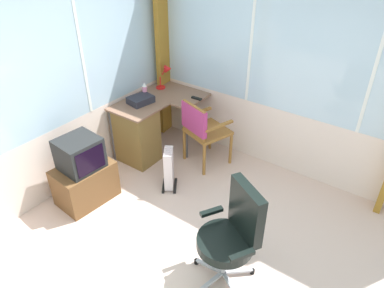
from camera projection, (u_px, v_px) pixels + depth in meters
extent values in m
cube|color=beige|center=(197.00, 280.00, 3.36)|extent=(5.13, 5.14, 0.06)
cube|color=silver|center=(49.00, 164.00, 4.16)|extent=(4.13, 0.06, 0.81)
cube|color=silver|center=(20.00, 57.00, 3.47)|extent=(4.05, 0.06, 1.74)
cube|color=white|center=(78.00, 40.00, 3.93)|extent=(0.04, 0.07, 1.74)
cube|color=silver|center=(293.00, 142.00, 4.55)|extent=(0.06, 4.14, 0.81)
cube|color=silver|center=(311.00, 42.00, 3.86)|extent=(0.06, 4.05, 1.74)
cube|color=white|center=(380.00, 55.00, 3.52)|extent=(0.07, 0.04, 1.74)
cube|color=white|center=(253.00, 32.00, 4.20)|extent=(0.07, 0.04, 1.74)
cube|color=#A47326|center=(163.00, 46.00, 4.94)|extent=(0.27, 0.09, 2.63)
cube|color=#815D48|center=(152.00, 99.00, 4.79)|extent=(1.17, 0.57, 0.02)
cube|color=#815D48|center=(191.00, 99.00, 4.79)|extent=(0.57, 0.27, 0.02)
cube|color=brown|center=(136.00, 136.00, 4.76)|extent=(0.40, 0.53, 0.74)
cylinder|color=#4C4C51|center=(186.00, 134.00, 4.79)|extent=(0.04, 0.04, 0.75)
cylinder|color=#4C4C51|center=(113.00, 136.00, 4.75)|extent=(0.04, 0.04, 0.75)
cylinder|color=red|center=(161.00, 87.00, 5.06)|extent=(0.13, 0.13, 0.02)
cylinder|color=red|center=(160.00, 82.00, 5.02)|extent=(0.02, 0.02, 0.15)
cylinder|color=red|center=(164.00, 71.00, 4.96)|extent=(0.04, 0.10, 0.13)
cone|color=red|center=(168.00, 69.00, 4.95)|extent=(0.14, 0.14, 0.12)
cube|color=black|center=(197.00, 98.00, 4.76)|extent=(0.05, 0.15, 0.02)
cylinder|color=pink|center=(145.00, 92.00, 4.76)|extent=(0.06, 0.06, 0.16)
cone|color=white|center=(144.00, 84.00, 4.70)|extent=(0.06, 0.06, 0.06)
cube|color=#24252F|center=(141.00, 100.00, 4.65)|extent=(0.34, 0.28, 0.09)
cylinder|color=#99662D|center=(231.00, 149.00, 4.76)|extent=(0.04, 0.04, 0.45)
cylinder|color=#99662D|center=(210.00, 135.00, 5.06)|extent=(0.04, 0.04, 0.45)
cylinder|color=#99662D|center=(204.00, 160.00, 4.54)|extent=(0.04, 0.04, 0.45)
cylinder|color=#99662D|center=(184.00, 145.00, 4.84)|extent=(0.04, 0.04, 0.45)
cube|color=#99662D|center=(208.00, 131.00, 4.67)|extent=(0.61, 0.61, 0.04)
cube|color=#99662D|center=(194.00, 121.00, 4.44)|extent=(0.17, 0.42, 0.41)
cube|color=#AF3774|center=(194.00, 119.00, 4.43)|extent=(0.20, 0.45, 0.35)
cube|color=#99662D|center=(219.00, 126.00, 4.42)|extent=(0.42, 0.18, 0.03)
cube|color=#99662D|center=(198.00, 112.00, 4.72)|extent=(0.42, 0.18, 0.03)
cube|color=#B7B7BF|center=(230.00, 284.00, 3.23)|extent=(0.17, 0.26, 0.02)
cube|color=#B7B7BF|center=(238.00, 271.00, 3.35)|extent=(0.21, 0.23, 0.02)
cylinder|color=black|center=(252.00, 271.00, 3.38)|extent=(0.05, 0.05, 0.05)
cube|color=#B7B7BF|center=(225.00, 260.00, 3.46)|extent=(0.27, 0.15, 0.02)
cylinder|color=black|center=(227.00, 251.00, 3.58)|extent=(0.05, 0.05, 0.05)
cube|color=#B7B7BF|center=(209.00, 266.00, 3.40)|extent=(0.06, 0.28, 0.02)
cylinder|color=black|center=(197.00, 262.00, 3.47)|extent=(0.05, 0.05, 0.05)
cube|color=#B7B7BF|center=(212.00, 281.00, 3.26)|extent=(0.28, 0.09, 0.02)
cylinder|color=#B7B7BF|center=(224.00, 259.00, 3.24)|extent=(0.05, 0.05, 0.34)
cylinder|color=black|center=(225.00, 243.00, 3.13)|extent=(0.50, 0.50, 0.09)
cube|color=black|center=(246.00, 211.00, 3.03)|extent=(0.29, 0.41, 0.50)
cube|color=black|center=(211.00, 212.00, 3.26)|extent=(0.22, 0.15, 0.04)
cube|color=black|center=(242.00, 255.00, 2.85)|extent=(0.22, 0.15, 0.04)
cube|color=brown|center=(85.00, 183.00, 4.15)|extent=(0.68, 0.49, 0.46)
cube|color=black|center=(79.00, 154.00, 3.92)|extent=(0.45, 0.43, 0.36)
cube|color=black|center=(91.00, 161.00, 3.81)|extent=(0.34, 0.04, 0.28)
cube|color=#262628|center=(92.00, 159.00, 4.10)|extent=(0.28, 0.24, 0.07)
cube|color=silver|center=(168.00, 174.00, 4.21)|extent=(0.07, 0.09, 0.50)
cube|color=silver|center=(168.00, 171.00, 4.25)|extent=(0.07, 0.09, 0.50)
cube|color=silver|center=(169.00, 169.00, 4.29)|extent=(0.07, 0.09, 0.50)
cube|color=silver|center=(169.00, 167.00, 4.32)|extent=(0.07, 0.09, 0.50)
cube|color=silver|center=(169.00, 165.00, 4.36)|extent=(0.07, 0.09, 0.50)
cube|color=silver|center=(170.00, 163.00, 4.39)|extent=(0.07, 0.09, 0.50)
cube|color=black|center=(175.00, 186.00, 4.45)|extent=(0.24, 0.18, 0.03)
cube|color=black|center=(164.00, 186.00, 4.45)|extent=(0.24, 0.18, 0.03)
cube|color=silver|center=(170.00, 160.00, 4.41)|extent=(0.09, 0.10, 0.35)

